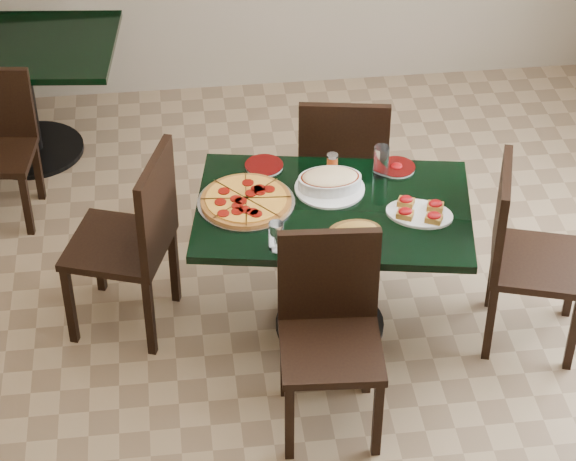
{
  "coord_description": "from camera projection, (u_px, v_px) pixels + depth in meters",
  "views": [
    {
      "loc": [
        -0.49,
        -3.85,
        3.85
      ],
      "look_at": [
        -0.02,
        0.0,
        0.86
      ],
      "focal_mm": 70.0,
      "sensor_mm": 36.0,
      "label": 1
    }
  ],
  "objects": [
    {
      "name": "floor",
      "position": [
        292.0,
        371.0,
        5.42
      ],
      "size": [
        5.5,
        5.5,
        0.0
      ],
      "primitive_type": "plane",
      "color": "#8C7251",
      "rests_on": "ground"
    },
    {
      "name": "main_table",
      "position": [
        332.0,
        237.0,
        5.33
      ],
      "size": [
        1.4,
        1.03,
        0.75
      ],
      "rotation": [
        0.0,
        0.0,
        -0.18
      ],
      "color": "black",
      "rests_on": "floor"
    },
    {
      "name": "back_table",
      "position": [
        21.0,
        78.0,
        6.62
      ],
      "size": [
        1.23,
        0.95,
        0.75
      ],
      "rotation": [
        0.0,
        0.0,
        -0.11
      ],
      "color": "black",
      "rests_on": "floor"
    },
    {
      "name": "chair_far",
      "position": [
        343.0,
        164.0,
        5.86
      ],
      "size": [
        0.53,
        0.53,
        0.98
      ],
      "rotation": [
        0.0,
        0.0,
        2.97
      ],
      "color": "black",
      "rests_on": "floor"
    },
    {
      "name": "chair_near",
      "position": [
        330.0,
        323.0,
        4.9
      ],
      "size": [
        0.47,
        0.47,
        0.95
      ],
      "rotation": [
        0.0,
        0.0,
        -0.07
      ],
      "color": "black",
      "rests_on": "floor"
    },
    {
      "name": "chair_right",
      "position": [
        521.0,
        248.0,
        5.31
      ],
      "size": [
        0.57,
        0.57,
        0.97
      ],
      "rotation": [
        0.0,
        0.0,
        1.27
      ],
      "color": "black",
      "rests_on": "floor"
    },
    {
      "name": "chair_left",
      "position": [
        136.0,
        234.0,
        5.36
      ],
      "size": [
        0.59,
        0.59,
        1.0
      ],
      "rotation": [
        0.0,
        0.0,
        -1.9
      ],
      "color": "black",
      "rests_on": "floor"
    },
    {
      "name": "pepperoni_pizza",
      "position": [
        246.0,
        201.0,
        5.23
      ],
      "size": [
        0.46,
        0.46,
        0.04
      ],
      "rotation": [
        0.0,
        0.0,
        -0.08
      ],
      "color": "silver",
      "rests_on": "main_table"
    },
    {
      "name": "lasagna_casserole",
      "position": [
        330.0,
        181.0,
        5.3
      ],
      "size": [
        0.33,
        0.33,
        0.09
      ],
      "rotation": [
        0.0,
        0.0,
        -0.01
      ],
      "color": "silver",
      "rests_on": "main_table"
    },
    {
      "name": "bread_basket",
      "position": [
        355.0,
        234.0,
        4.99
      ],
      "size": [
        0.25,
        0.18,
        0.1
      ],
      "rotation": [
        0.0,
        0.0,
        0.06
      ],
      "color": "brown",
      "rests_on": "main_table"
    },
    {
      "name": "bruschetta_platter",
      "position": [
        420.0,
        211.0,
        5.15
      ],
      "size": [
        0.37,
        0.32,
        0.05
      ],
      "rotation": [
        0.0,
        0.0,
        -0.4
      ],
      "color": "silver",
      "rests_on": "main_table"
    },
    {
      "name": "side_plate_near",
      "position": [
        311.0,
        248.0,
        4.96
      ],
      "size": [
        0.19,
        0.19,
        0.02
      ],
      "rotation": [
        0.0,
        0.0,
        -0.05
      ],
      "color": "silver",
      "rests_on": "main_table"
    },
    {
      "name": "side_plate_far_r",
      "position": [
        397.0,
        167.0,
        5.46
      ],
      "size": [
        0.18,
        0.18,
        0.03
      ],
      "rotation": [
        0.0,
        0.0,
        0.13
      ],
      "color": "silver",
      "rests_on": "main_table"
    },
    {
      "name": "side_plate_far_l",
      "position": [
        264.0,
        166.0,
        5.48
      ],
      "size": [
        0.19,
        0.19,
        0.02
      ],
      "rotation": [
        0.0,
        0.0,
        -0.15
      ],
      "color": "silver",
      "rests_on": "main_table"
    },
    {
      "name": "napkin_setting",
      "position": [
        290.0,
        245.0,
        4.99
      ],
      "size": [
        0.17,
        0.17,
        0.01
      ],
      "rotation": [
        0.0,
        0.0,
        -0.33
      ],
      "color": "white",
      "rests_on": "main_table"
    },
    {
      "name": "water_glass_a",
      "position": [
        381.0,
        161.0,
        5.38
      ],
      "size": [
        0.07,
        0.07,
        0.16
      ],
      "primitive_type": "cylinder",
      "color": "silver",
      "rests_on": "main_table"
    },
    {
      "name": "water_glass_b",
      "position": [
        276.0,
        236.0,
        4.93
      ],
      "size": [
        0.07,
        0.07,
        0.14
      ],
      "primitive_type": "cylinder",
      "color": "silver",
      "rests_on": "main_table"
    },
    {
      "name": "pepper_shaker",
      "position": [
        332.0,
        163.0,
        5.43
      ],
      "size": [
        0.05,
        0.05,
        0.09
      ],
      "color": "#C04F14",
      "rests_on": "main_table"
    }
  ]
}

